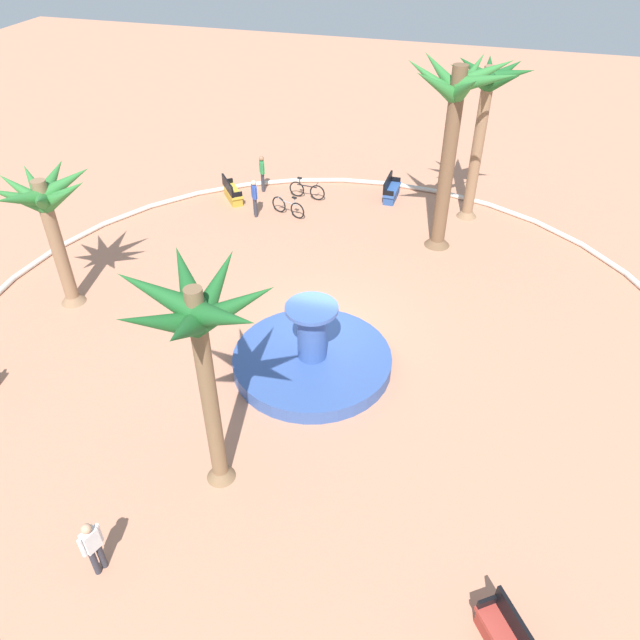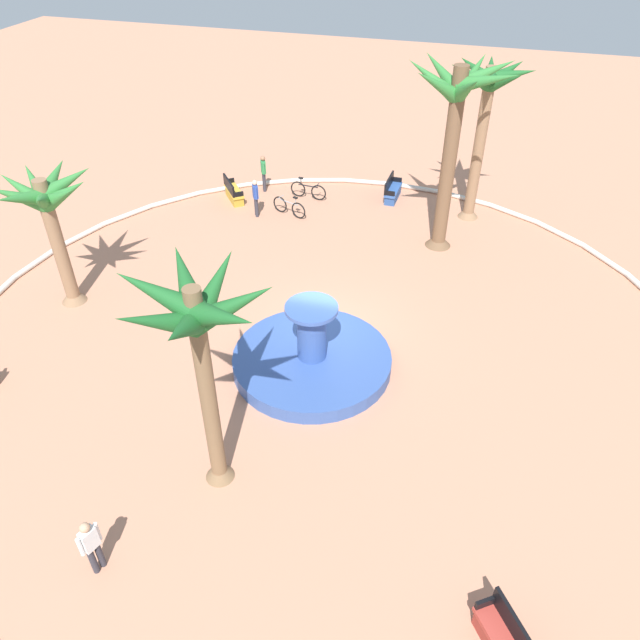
# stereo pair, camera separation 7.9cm
# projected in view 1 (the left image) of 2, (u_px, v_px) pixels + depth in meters

# --- Properties ---
(ground_plane) EXTENTS (80.00, 80.00, 0.00)m
(ground_plane) POSITION_uv_depth(u_px,v_px,m) (323.00, 336.00, 19.57)
(ground_plane) COLOR tan
(plaza_curb) EXTENTS (23.69, 23.69, 0.20)m
(plaza_curb) POSITION_uv_depth(u_px,v_px,m) (323.00, 334.00, 19.51)
(plaza_curb) COLOR silver
(plaza_curb) RESTS_ON ground
(fountain) EXTENTS (4.77, 4.77, 2.24)m
(fountain) POSITION_uv_depth(u_px,v_px,m) (312.00, 359.00, 18.22)
(fountain) COLOR #38569E
(fountain) RESTS_ON ground
(palm_tree_near_fountain) EXTENTS (3.28, 3.31, 6.45)m
(palm_tree_near_fountain) POSITION_uv_depth(u_px,v_px,m) (485.00, 101.00, 23.12)
(palm_tree_near_fountain) COLOR #8E6B4C
(palm_tree_near_fountain) RESTS_ON ground
(palm_tree_by_curb) EXTENTS (3.18, 3.34, 4.78)m
(palm_tree_by_curb) POSITION_uv_depth(u_px,v_px,m) (46.00, 207.00, 18.90)
(palm_tree_by_curb) COLOR #8E6B4C
(palm_tree_by_curb) RESTS_ON ground
(palm_tree_mid_plaza) EXTENTS (3.54, 3.47, 5.94)m
(palm_tree_mid_plaza) POSITION_uv_depth(u_px,v_px,m) (199.00, 331.00, 12.33)
(palm_tree_mid_plaza) COLOR brown
(palm_tree_mid_plaza) RESTS_ON ground
(palm_tree_far_side) EXTENTS (4.02, 3.91, 7.12)m
(palm_tree_far_side) POSITION_uv_depth(u_px,v_px,m) (455.00, 116.00, 21.09)
(palm_tree_far_side) COLOR brown
(palm_tree_far_side) RESTS_ON ground
(bench_east) EXTENTS (1.39, 1.56, 1.00)m
(bench_east) POSITION_uv_depth(u_px,v_px,m) (232.00, 193.00, 27.12)
(bench_east) COLOR gold
(bench_east) RESTS_ON ground
(bench_southeast) EXTENTS (0.54, 1.61, 1.00)m
(bench_southeast) POSITION_uv_depth(u_px,v_px,m) (391.00, 192.00, 27.26)
(bench_southeast) COLOR #335BA8
(bench_southeast) RESTS_ON ground
(bicycle_red_frame) EXTENTS (1.64, 0.67, 0.94)m
(bicycle_red_frame) POSITION_uv_depth(u_px,v_px,m) (288.00, 207.00, 25.97)
(bicycle_red_frame) COLOR black
(bicycle_red_frame) RESTS_ON ground
(bicycle_by_lamppost) EXTENTS (1.72, 0.44, 0.94)m
(bicycle_by_lamppost) POSITION_uv_depth(u_px,v_px,m) (307.00, 190.00, 27.27)
(bicycle_by_lamppost) COLOR black
(bicycle_by_lamppost) RESTS_ON ground
(person_cyclist_helmet) EXTENTS (0.35, 0.47, 1.64)m
(person_cyclist_helmet) POSITION_uv_depth(u_px,v_px,m) (254.00, 196.00, 25.59)
(person_cyclist_helmet) COLOR #33333D
(person_cyclist_helmet) RESTS_ON ground
(person_cyclist_photo) EXTENTS (0.33, 0.48, 1.67)m
(person_cyclist_photo) POSITION_uv_depth(u_px,v_px,m) (262.00, 172.00, 27.55)
(person_cyclist_photo) COLOR #33333D
(person_cyclist_photo) RESTS_ON ground
(person_pedestrian_stroll) EXTENTS (0.30, 0.51, 1.59)m
(person_pedestrian_stroll) POSITION_uv_depth(u_px,v_px,m) (93.00, 545.00, 12.64)
(person_pedestrian_stroll) COLOR #33333D
(person_pedestrian_stroll) RESTS_ON ground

